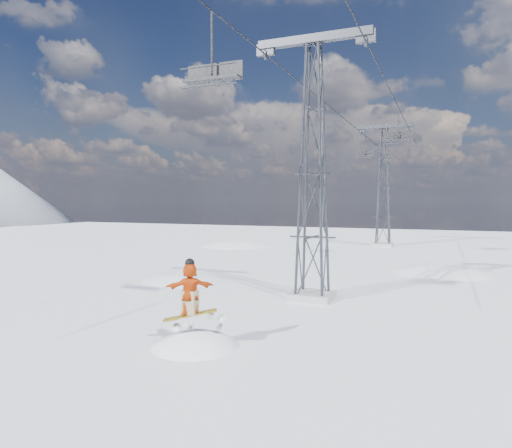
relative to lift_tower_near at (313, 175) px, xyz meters
The scene contains 9 objects.
ground 9.72m from the lift_tower_near, 95.71° to the right, with size 120.00×120.00×0.00m, color white.
snow_terrain 20.81m from the lift_tower_near, 112.81° to the left, with size 39.00×37.00×22.00m.
lift_tower_near is the anchor object (origin of this frame).
lift_tower_far 25.00m from the lift_tower_near, 90.00° to the left, with size 5.20×1.80×11.43m.
haul_cables 12.70m from the lift_tower_near, 90.00° to the left, with size 4.46×51.00×0.06m.
snowboarder_jump 10.50m from the lift_tower_near, 101.23° to the right, with size 4.40×4.40×6.62m.
lift_chair_near 6.42m from the lift_tower_near, 113.49° to the right, with size 2.12×0.61×2.63m.
lift_chair_mid 15.16m from the lift_tower_near, 81.44° to the left, with size 2.04×0.59×2.53m.
lift_chair_far 27.99m from the lift_tower_near, 94.55° to the left, with size 1.84×0.53×2.29m.
Camera 1 is at (6.08, -11.29, 4.36)m, focal length 32.00 mm.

